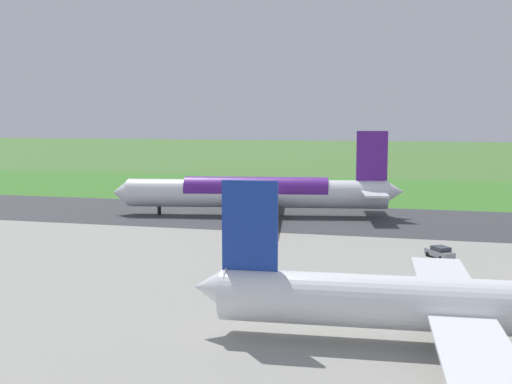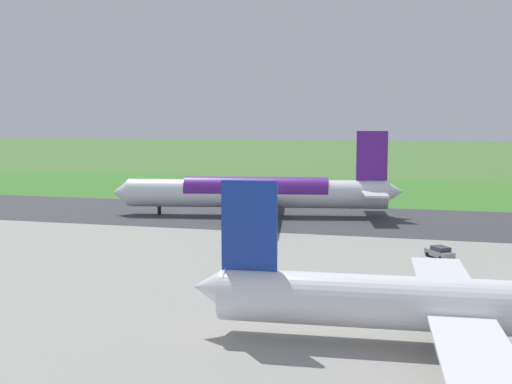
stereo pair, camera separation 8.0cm
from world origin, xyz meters
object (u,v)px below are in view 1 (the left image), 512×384
object	(u,v)px
service_car_ops	(440,252)
no_stopping_sign	(247,186)
traffic_cone_orange	(221,191)
airliner_parked_near	(466,305)
airliner_main	(258,193)

from	to	relation	value
service_car_ops	no_stopping_sign	distance (m)	77.08
service_car_ops	traffic_cone_orange	size ratio (longest dim) A/B	8.15
airliner_parked_near	no_stopping_sign	distance (m)	106.52
airliner_main	airliner_parked_near	bearing A→B (deg)	117.63
service_car_ops	no_stopping_sign	bearing A→B (deg)	-55.80
service_car_ops	traffic_cone_orange	world-z (taller)	service_car_ops
airliner_parked_near	no_stopping_sign	bearing A→B (deg)	-65.49
traffic_cone_orange	service_car_ops	bearing A→B (deg)	127.92
airliner_main	traffic_cone_orange	world-z (taller)	airliner_main
airliner_main	airliner_parked_near	size ratio (longest dim) A/B	1.21
airliner_parked_near	traffic_cone_orange	xyz separation A→B (m)	(50.94, -97.43, -3.29)
no_stopping_sign	airliner_main	bearing A→B (deg)	108.54
airliner_main	service_car_ops	bearing A→B (deg)	137.53
airliner_main	airliner_parked_near	distance (m)	70.14
airliner_main	no_stopping_sign	world-z (taller)	airliner_main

